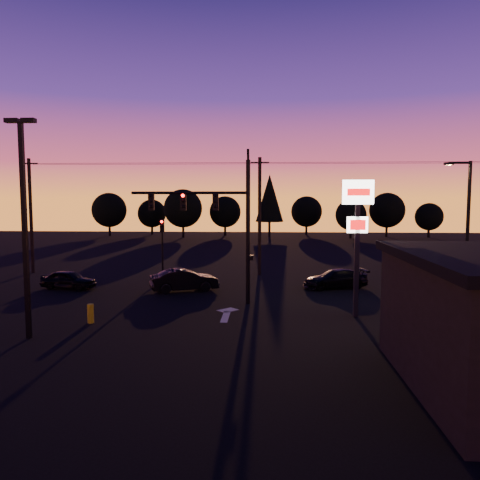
{
  "coord_description": "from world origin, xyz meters",
  "views": [
    {
      "loc": [
        2.5,
        -21.8,
        5.91
      ],
      "look_at": [
        1.0,
        5.0,
        3.5
      ],
      "focal_mm": 35.0,
      "sensor_mm": 36.0,
      "label": 1
    }
  ],
  "objects_px": {
    "car_right": "(335,279)",
    "traffic_signal_mast": "(219,216)",
    "secondary_signal": "(162,240)",
    "bollard": "(91,314)",
    "suv_parked": "(429,332)",
    "streetlight": "(466,224)",
    "parking_lot_light": "(24,214)",
    "pylon_sign": "(358,218)",
    "car_left": "(68,280)",
    "car_mid": "(184,280)"
  },
  "relations": [
    {
      "from": "car_right",
      "to": "traffic_signal_mast",
      "type": "bearing_deg",
      "value": -72.47
    },
    {
      "from": "secondary_signal",
      "to": "bollard",
      "type": "height_order",
      "value": "secondary_signal"
    },
    {
      "from": "traffic_signal_mast",
      "to": "suv_parked",
      "type": "bearing_deg",
      "value": -39.71
    },
    {
      "from": "streetlight",
      "to": "bollard",
      "type": "relative_size",
      "value": 8.89
    },
    {
      "from": "parking_lot_light",
      "to": "suv_parked",
      "type": "height_order",
      "value": "parking_lot_light"
    },
    {
      "from": "secondary_signal",
      "to": "pylon_sign",
      "type": "bearing_deg",
      "value": -39.77
    },
    {
      "from": "car_left",
      "to": "car_mid",
      "type": "bearing_deg",
      "value": -80.73
    },
    {
      "from": "traffic_signal_mast",
      "to": "car_mid",
      "type": "xyz_separation_m",
      "value": [
        -2.59,
        3.38,
        -4.23
      ]
    },
    {
      "from": "secondary_signal",
      "to": "parking_lot_light",
      "type": "xyz_separation_m",
      "value": [
        -2.5,
        -14.49,
        2.41
      ]
    },
    {
      "from": "car_mid",
      "to": "bollard",
      "type": "bearing_deg",
      "value": 137.89
    },
    {
      "from": "traffic_signal_mast",
      "to": "car_right",
      "type": "xyz_separation_m",
      "value": [
        7.17,
        4.88,
        -4.32
      ]
    },
    {
      "from": "streetlight",
      "to": "car_left",
      "type": "height_order",
      "value": "streetlight"
    },
    {
      "from": "secondary_signal",
      "to": "streetlight",
      "type": "distance_m",
      "value": 19.89
    },
    {
      "from": "traffic_signal_mast",
      "to": "car_left",
      "type": "xyz_separation_m",
      "value": [
        -10.26,
        3.63,
        -4.33
      ]
    },
    {
      "from": "bollard",
      "to": "suv_parked",
      "type": "xyz_separation_m",
      "value": [
        14.7,
        -3.0,
        0.22
      ]
    },
    {
      "from": "traffic_signal_mast",
      "to": "parking_lot_light",
      "type": "bearing_deg",
      "value": -136.63
    },
    {
      "from": "traffic_signal_mast",
      "to": "parking_lot_light",
      "type": "height_order",
      "value": "parking_lot_light"
    },
    {
      "from": "car_left",
      "to": "car_right",
      "type": "distance_m",
      "value": 17.47
    },
    {
      "from": "car_mid",
      "to": "suv_parked",
      "type": "distance_m",
      "value": 15.88
    },
    {
      "from": "parking_lot_light",
      "to": "suv_parked",
      "type": "relative_size",
      "value": 1.89
    },
    {
      "from": "traffic_signal_mast",
      "to": "car_mid",
      "type": "height_order",
      "value": "traffic_signal_mast"
    },
    {
      "from": "secondary_signal",
      "to": "traffic_signal_mast",
      "type": "bearing_deg",
      "value": -56.81
    },
    {
      "from": "parking_lot_light",
      "to": "pylon_sign",
      "type": "distance_m",
      "value": 15.19
    },
    {
      "from": "bollard",
      "to": "car_left",
      "type": "distance_m",
      "value": 9.3
    },
    {
      "from": "traffic_signal_mast",
      "to": "car_right",
      "type": "relative_size",
      "value": 2.01
    },
    {
      "from": "pylon_sign",
      "to": "suv_parked",
      "type": "distance_m",
      "value": 6.82
    },
    {
      "from": "pylon_sign",
      "to": "suv_parked",
      "type": "height_order",
      "value": "pylon_sign"
    },
    {
      "from": "streetlight",
      "to": "car_mid",
      "type": "distance_m",
      "value": 17.11
    },
    {
      "from": "parking_lot_light",
      "to": "car_right",
      "type": "relative_size",
      "value": 2.14
    },
    {
      "from": "streetlight",
      "to": "car_mid",
      "type": "relative_size",
      "value": 1.87
    },
    {
      "from": "traffic_signal_mast",
      "to": "car_left",
      "type": "relative_size",
      "value": 2.4
    },
    {
      "from": "parking_lot_light",
      "to": "car_left",
      "type": "bearing_deg",
      "value": 105.07
    },
    {
      "from": "parking_lot_light",
      "to": "car_mid",
      "type": "bearing_deg",
      "value": 65.1
    },
    {
      "from": "car_right",
      "to": "suv_parked",
      "type": "distance_m",
      "value": 12.5
    },
    {
      "from": "parking_lot_light",
      "to": "streetlight",
      "type": "height_order",
      "value": "parking_lot_light"
    },
    {
      "from": "bollard",
      "to": "suv_parked",
      "type": "height_order",
      "value": "suv_parked"
    },
    {
      "from": "pylon_sign",
      "to": "car_right",
      "type": "relative_size",
      "value": 1.59
    },
    {
      "from": "parking_lot_light",
      "to": "secondary_signal",
      "type": "bearing_deg",
      "value": 80.21
    },
    {
      "from": "traffic_signal_mast",
      "to": "streetlight",
      "type": "relative_size",
      "value": 1.07
    },
    {
      "from": "bollard",
      "to": "car_mid",
      "type": "bearing_deg",
      "value": 68.41
    },
    {
      "from": "secondary_signal",
      "to": "car_mid",
      "type": "distance_m",
      "value": 5.19
    },
    {
      "from": "secondary_signal",
      "to": "parking_lot_light",
      "type": "height_order",
      "value": "parking_lot_light"
    },
    {
      "from": "parking_lot_light",
      "to": "suv_parked",
      "type": "bearing_deg",
      "value": -1.69
    },
    {
      "from": "traffic_signal_mast",
      "to": "car_right",
      "type": "height_order",
      "value": "traffic_signal_mast"
    },
    {
      "from": "traffic_signal_mast",
      "to": "suv_parked",
      "type": "xyz_separation_m",
      "value": [
        9.0,
        -7.48,
        -4.26
      ]
    },
    {
      "from": "suv_parked",
      "to": "car_right",
      "type": "bearing_deg",
      "value": 104.07
    },
    {
      "from": "secondary_signal",
      "to": "bollard",
      "type": "distance_m",
      "value": 12.24
    },
    {
      "from": "pylon_sign",
      "to": "suv_parked",
      "type": "xyz_separation_m",
      "value": [
        1.91,
        -4.98,
        -4.24
      ]
    },
    {
      "from": "parking_lot_light",
      "to": "streetlight",
      "type": "xyz_separation_m",
      "value": [
        21.41,
        8.5,
        -0.85
      ]
    },
    {
      "from": "car_right",
      "to": "suv_parked",
      "type": "xyz_separation_m",
      "value": [
        1.84,
        -12.36,
        0.05
      ]
    }
  ]
}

